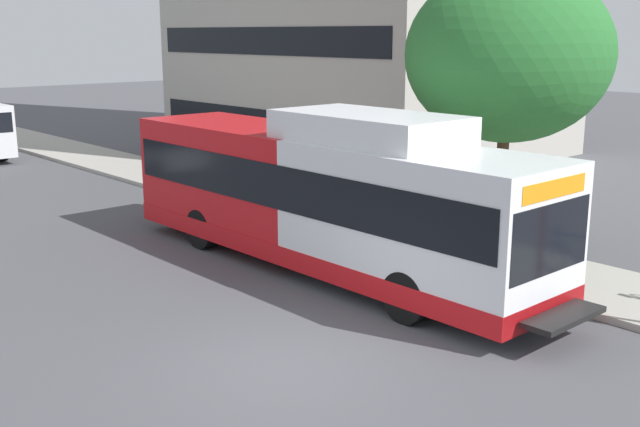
# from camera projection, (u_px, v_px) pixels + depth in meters

# --- Properties ---
(ground_plane) EXTENTS (120.00, 120.00, 0.00)m
(ground_plane) POSITION_uv_depth(u_px,v_px,m) (76.00, 259.00, 18.19)
(ground_plane) COLOR #4C4C51
(sidewalk_curb) EXTENTS (3.00, 56.00, 0.14)m
(sidewalk_curb) POSITION_uv_depth(u_px,v_px,m) (346.00, 223.00, 21.29)
(sidewalk_curb) COLOR #A8A399
(sidewalk_curb) RESTS_ON ground
(transit_bus) EXTENTS (2.58, 12.25, 3.65)m
(transit_bus) POSITION_uv_depth(u_px,v_px,m) (324.00, 195.00, 17.08)
(transit_bus) COLOR white
(transit_bus) RESTS_ON ground
(street_tree_near_stop) EXTENTS (4.76, 4.76, 6.64)m
(street_tree_near_stop) POSITION_uv_depth(u_px,v_px,m) (508.00, 55.00, 17.60)
(street_tree_near_stop) COLOR #4C3823
(street_tree_near_stop) RESTS_ON sidewalk_curb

